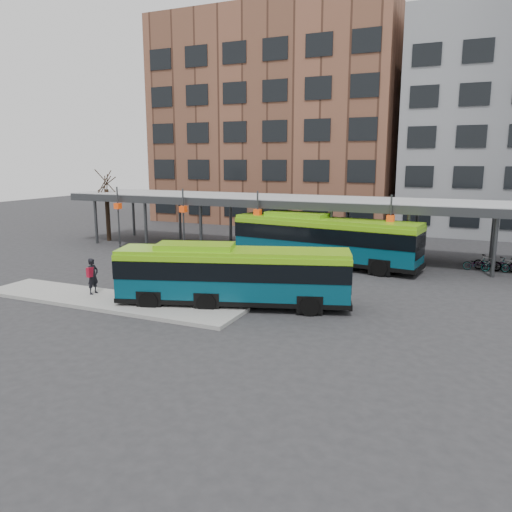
{
  "coord_description": "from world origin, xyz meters",
  "views": [
    {
      "loc": [
        10.74,
        -21.82,
        7.02
      ],
      "look_at": [
        0.09,
        2.41,
        1.8
      ],
      "focal_mm": 35.0,
      "sensor_mm": 36.0,
      "label": 1
    }
  ],
  "objects_px": {
    "tree": "(108,212)",
    "pedestrian": "(93,276)",
    "bus_front": "(232,274)",
    "bus_rear": "(324,239)"
  },
  "relations": [
    {
      "from": "tree",
      "to": "pedestrian",
      "type": "bearing_deg",
      "value": -52.47
    },
    {
      "from": "pedestrian",
      "to": "bus_front",
      "type": "bearing_deg",
      "value": -76.78
    },
    {
      "from": "bus_front",
      "to": "bus_rear",
      "type": "height_order",
      "value": "bus_rear"
    },
    {
      "from": "tree",
      "to": "bus_rear",
      "type": "bearing_deg",
      "value": -6.61
    },
    {
      "from": "tree",
      "to": "bus_front",
      "type": "distance_m",
      "value": 22.63
    },
    {
      "from": "bus_front",
      "to": "pedestrian",
      "type": "bearing_deg",
      "value": 173.51
    },
    {
      "from": "bus_rear",
      "to": "bus_front",
      "type": "bearing_deg",
      "value": -90.11
    },
    {
      "from": "bus_rear",
      "to": "pedestrian",
      "type": "relative_size",
      "value": 6.85
    },
    {
      "from": "tree",
      "to": "bus_front",
      "type": "height_order",
      "value": "tree"
    },
    {
      "from": "pedestrian",
      "to": "tree",
      "type": "bearing_deg",
      "value": 39.54
    }
  ]
}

